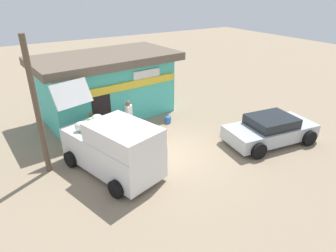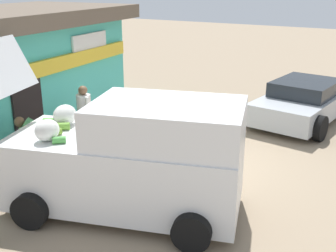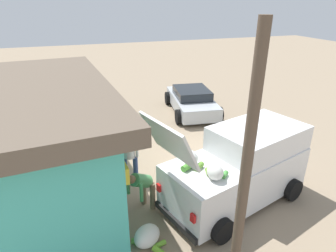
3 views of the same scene
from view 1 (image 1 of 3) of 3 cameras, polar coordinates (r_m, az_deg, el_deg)
ground_plane at (r=12.41m, az=0.47°, el=-4.97°), size 60.00×60.00×0.00m
storefront_bar at (r=15.61m, az=-11.58°, el=7.82°), size 7.37×4.49×3.24m
delivery_van at (r=10.87m, az=-10.50°, el=-4.09°), size 2.95×4.76×2.96m
parked_sedan at (r=13.69m, az=19.14°, el=-0.66°), size 4.21×2.60×1.20m
vendor_standing at (r=13.76m, az=-7.58°, el=2.24°), size 0.46×0.51×1.58m
customer_bending at (r=13.32m, az=-13.39°, el=0.32°), size 0.72×0.75×1.25m
unloaded_banana_pile at (r=13.48m, az=-18.17°, el=-2.74°), size 0.93×0.86×0.45m
paint_bucket at (r=14.91m, az=-0.02°, el=1.27°), size 0.31×0.31×0.35m
utility_pole at (r=11.00m, az=-24.02°, el=3.01°), size 0.20×0.20×4.99m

